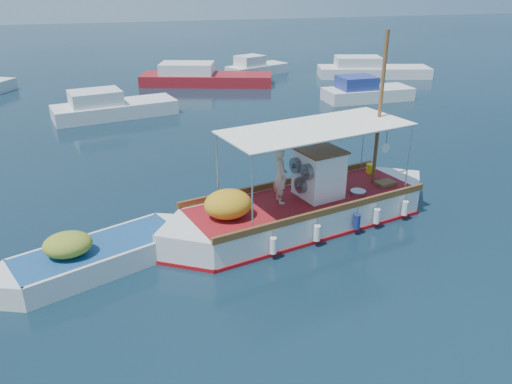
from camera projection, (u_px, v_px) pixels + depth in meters
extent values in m
plane|color=black|center=(292.00, 231.00, 16.10)|extent=(160.00, 160.00, 0.00)
cube|color=white|center=(304.00, 214.00, 16.39)|extent=(8.06, 4.29, 1.13)
cube|color=white|center=(196.00, 242.00, 14.67)|extent=(2.49, 2.49, 1.13)
cube|color=white|center=(392.00, 191.00, 18.10)|extent=(2.49, 2.49, 1.13)
cube|color=maroon|center=(304.00, 223.00, 16.52)|extent=(8.18, 4.40, 0.18)
cube|color=maroon|center=(305.00, 199.00, 16.17)|extent=(8.01, 4.10, 0.06)
cube|color=brown|center=(284.00, 182.00, 17.15)|extent=(7.58, 1.93, 0.20)
cube|color=brown|center=(329.00, 211.00, 15.09)|extent=(7.58, 1.93, 0.20)
cube|color=white|center=(319.00, 174.00, 16.08)|extent=(1.51, 1.58, 1.53)
cube|color=brown|center=(320.00, 150.00, 15.76)|extent=(1.63, 1.71, 0.06)
cylinder|color=slate|center=(308.00, 172.00, 15.40)|extent=(0.34, 0.55, 0.51)
cylinder|color=slate|center=(296.00, 165.00, 15.92)|extent=(0.34, 0.55, 0.51)
cylinder|color=slate|center=(301.00, 185.00, 15.89)|extent=(0.34, 0.55, 0.51)
cylinder|color=brown|center=(380.00, 110.00, 16.42)|extent=(0.15, 0.15, 5.11)
cylinder|color=brown|center=(359.00, 126.00, 16.21)|extent=(1.81, 0.51, 0.08)
cylinder|color=silver|center=(217.00, 168.00, 15.46)|extent=(0.05, 0.05, 2.30)
cylinder|color=silver|center=(252.00, 194.00, 13.66)|extent=(0.05, 0.05, 2.30)
cylinder|color=silver|center=(363.00, 140.00, 18.06)|extent=(0.05, 0.05, 2.30)
cylinder|color=silver|center=(409.00, 159.00, 16.26)|extent=(0.05, 0.05, 2.30)
cube|color=white|center=(317.00, 128.00, 15.39)|extent=(6.44, 3.81, 0.04)
ellipsoid|color=gold|center=(228.00, 204.00, 14.75)|extent=(1.68, 1.52, 0.86)
cube|color=yellow|center=(328.00, 179.00, 17.12)|extent=(0.29, 0.24, 0.41)
cylinder|color=yellow|center=(370.00, 169.00, 18.17)|extent=(0.37, 0.37, 0.35)
cube|color=brown|center=(385.00, 183.00, 17.18)|extent=(0.75, 0.60, 0.12)
cylinder|color=#B2B2B2|center=(358.00, 192.00, 16.46)|extent=(0.62, 0.62, 0.12)
cylinder|color=white|center=(386.00, 148.00, 15.64)|extent=(0.31, 0.10, 0.31)
cylinder|color=white|center=(273.00, 245.00, 14.28)|extent=(0.25, 0.25, 0.49)
cylinder|color=navy|center=(357.00, 222.00, 15.66)|extent=(0.25, 0.25, 0.49)
cylinder|color=white|center=(405.00, 208.00, 16.57)|extent=(0.25, 0.25, 0.49)
imported|color=#BCB59C|center=(280.00, 175.00, 15.55)|extent=(0.44, 0.66, 1.80)
cube|color=white|center=(99.00, 260.00, 13.99)|extent=(4.81, 3.37, 0.88)
cube|color=white|center=(15.00, 288.00, 12.71)|extent=(1.61, 1.61, 0.88)
cube|color=white|center=(170.00, 236.00, 15.27)|extent=(1.61, 1.61, 0.88)
cube|color=navy|center=(98.00, 247.00, 13.82)|extent=(4.74, 3.19, 0.05)
ellipsoid|color=olive|center=(68.00, 245.00, 13.24)|extent=(1.60, 1.47, 0.64)
cube|color=silver|center=(116.00, 111.00, 28.94)|extent=(7.23, 3.81, 1.00)
cube|color=silver|center=(95.00, 98.00, 28.13)|extent=(3.12, 2.58, 0.80)
cube|color=maroon|center=(207.00, 81.00, 37.23)|extent=(10.03, 5.57, 1.00)
cube|color=silver|center=(187.00, 68.00, 36.92)|extent=(4.39, 3.43, 0.80)
cube|color=silver|center=(367.00, 96.00, 32.67)|extent=(5.80, 2.31, 1.00)
cube|color=navy|center=(357.00, 83.00, 32.08)|extent=(2.34, 1.91, 0.80)
cube|color=silver|center=(373.00, 73.00, 40.12)|extent=(9.16, 4.76, 1.00)
cube|color=silver|center=(358.00, 62.00, 39.74)|extent=(3.96, 3.04, 0.80)
cube|color=silver|center=(257.00, 71.00, 41.00)|extent=(5.56, 3.98, 1.00)
cube|color=silver|center=(250.00, 61.00, 40.18)|extent=(2.60, 2.41, 0.80)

